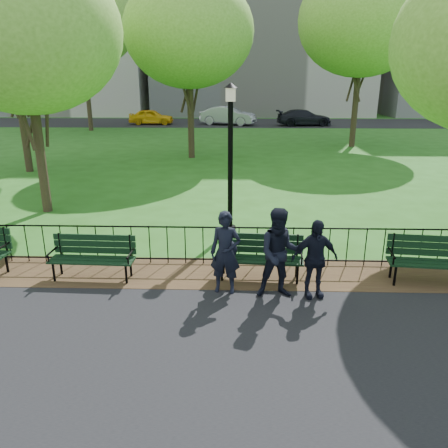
{
  "coord_description": "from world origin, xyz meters",
  "views": [
    {
      "loc": [
        -0.66,
        -7.07,
        4.0
      ],
      "look_at": [
        -0.92,
        1.5,
        1.13
      ],
      "focal_mm": 35.0,
      "sensor_mm": 36.0,
      "label": 1
    }
  ],
  "objects_px": {
    "tree_far_e": "(363,20)",
    "sedan_dark": "(304,118)",
    "person_left": "(225,253)",
    "sedan_silver": "(228,116)",
    "park_bench_left_a": "(93,252)",
    "tree_mid_w": "(8,18)",
    "tree_far_w": "(81,17)",
    "lamppost": "(230,155)",
    "park_bench_main": "(248,251)",
    "tree_far_c": "(189,31)",
    "person_right": "(314,259)",
    "taxi": "(151,117)",
    "tree_near_w": "(24,30)",
    "person_mid": "(280,254)",
    "park_bench_right_a": "(435,255)"
  },
  "relations": [
    {
      "from": "tree_far_w",
      "to": "person_left",
      "type": "xyz_separation_m",
      "value": [
        11.56,
        -27.62,
        -7.51
      ]
    },
    {
      "from": "park_bench_right_a",
      "to": "taxi",
      "type": "bearing_deg",
      "value": 116.4
    },
    {
      "from": "tree_mid_w",
      "to": "person_right",
      "type": "bearing_deg",
      "value": -46.91
    },
    {
      "from": "taxi",
      "to": "tree_near_w",
      "type": "bearing_deg",
      "value": -177.43
    },
    {
      "from": "lamppost",
      "to": "park_bench_main",
      "type": "bearing_deg",
      "value": -82.0
    },
    {
      "from": "park_bench_main",
      "to": "taxi",
      "type": "bearing_deg",
      "value": 108.24
    },
    {
      "from": "park_bench_left_a",
      "to": "person_left",
      "type": "relative_size",
      "value": 1.08
    },
    {
      "from": "park_bench_right_a",
      "to": "tree_mid_w",
      "type": "xyz_separation_m",
      "value": [
        -13.39,
        10.9,
        5.72
      ]
    },
    {
      "from": "tree_far_c",
      "to": "taxi",
      "type": "xyz_separation_m",
      "value": [
        -5.4,
        17.31,
        -5.47
      ]
    },
    {
      "from": "park_bench_left_a",
      "to": "sedan_dark",
      "type": "distance_m",
      "value": 32.57
    },
    {
      "from": "park_bench_main",
      "to": "tree_mid_w",
      "type": "bearing_deg",
      "value": 135.69
    },
    {
      "from": "person_mid",
      "to": "person_right",
      "type": "height_order",
      "value": "person_mid"
    },
    {
      "from": "person_mid",
      "to": "taxi",
      "type": "xyz_separation_m",
      "value": [
        -8.63,
        32.76,
        -0.2
      ]
    },
    {
      "from": "tree_far_w",
      "to": "sedan_silver",
      "type": "xyz_separation_m",
      "value": [
        10.93,
        4.74,
        -7.51
      ]
    },
    {
      "from": "tree_far_c",
      "to": "person_left",
      "type": "xyz_separation_m",
      "value": [
        2.2,
        -15.29,
        -5.33
      ]
    },
    {
      "from": "park_bench_left_a",
      "to": "person_left",
      "type": "xyz_separation_m",
      "value": [
        2.77,
        -0.57,
        0.26
      ]
    },
    {
      "from": "tree_near_w",
      "to": "sedan_silver",
      "type": "xyz_separation_m",
      "value": [
        5.15,
        27.03,
        -4.44
      ]
    },
    {
      "from": "park_bench_left_a",
      "to": "tree_far_e",
      "type": "relative_size",
      "value": 0.17
    },
    {
      "from": "tree_far_c",
      "to": "sedan_silver",
      "type": "distance_m",
      "value": 17.95
    },
    {
      "from": "lamppost",
      "to": "person_left",
      "type": "bearing_deg",
      "value": -90.51
    },
    {
      "from": "tree_mid_w",
      "to": "tree_far_w",
      "type": "height_order",
      "value": "tree_far_w"
    },
    {
      "from": "person_left",
      "to": "taxi",
      "type": "relative_size",
      "value": 0.41
    },
    {
      "from": "person_left",
      "to": "park_bench_left_a",
      "type": "bearing_deg",
      "value": 175.98
    },
    {
      "from": "park_bench_main",
      "to": "tree_mid_w",
      "type": "height_order",
      "value": "tree_mid_w"
    },
    {
      "from": "tree_far_e",
      "to": "taxi",
      "type": "height_order",
      "value": "tree_far_e"
    },
    {
      "from": "person_mid",
      "to": "park_bench_left_a",
      "type": "bearing_deg",
      "value": 166.25
    },
    {
      "from": "tree_mid_w",
      "to": "sedan_dark",
      "type": "height_order",
      "value": "tree_mid_w"
    },
    {
      "from": "tree_near_w",
      "to": "tree_far_e",
      "type": "xyz_separation_m",
      "value": [
        13.04,
        14.19,
        1.86
      ]
    },
    {
      "from": "park_bench_main",
      "to": "lamppost",
      "type": "height_order",
      "value": "lamppost"
    },
    {
      "from": "tree_near_w",
      "to": "tree_far_w",
      "type": "height_order",
      "value": "tree_far_w"
    },
    {
      "from": "person_left",
      "to": "sedan_silver",
      "type": "xyz_separation_m",
      "value": [
        -0.63,
        32.36,
        -0.0
      ]
    },
    {
      "from": "park_bench_left_a",
      "to": "lamppost",
      "type": "height_order",
      "value": "lamppost"
    },
    {
      "from": "lamppost",
      "to": "tree_far_e",
      "type": "xyz_separation_m",
      "value": [
        7.23,
        16.0,
        5.0
      ]
    },
    {
      "from": "park_bench_left_a",
      "to": "person_left",
      "type": "bearing_deg",
      "value": -9.56
    },
    {
      "from": "lamppost",
      "to": "tree_far_w",
      "type": "height_order",
      "value": "tree_far_w"
    },
    {
      "from": "lamppost",
      "to": "tree_far_c",
      "type": "xyz_separation_m",
      "value": [
        -2.23,
        11.77,
        4.03
      ]
    },
    {
      "from": "tree_far_w",
      "to": "tree_mid_w",
      "type": "bearing_deg",
      "value": -81.57
    },
    {
      "from": "tree_mid_w",
      "to": "person_left",
      "type": "xyz_separation_m",
      "value": [
        9.16,
        -11.44,
        -5.49
      ]
    },
    {
      "from": "tree_far_c",
      "to": "tree_far_w",
      "type": "relative_size",
      "value": 0.74
    },
    {
      "from": "tree_mid_w",
      "to": "person_mid",
      "type": "bearing_deg",
      "value": -48.72
    },
    {
      "from": "park_bench_right_a",
      "to": "tree_far_e",
      "type": "bearing_deg",
      "value": 87.06
    },
    {
      "from": "park_bench_right_a",
      "to": "tree_far_w",
      "type": "distance_m",
      "value": 32.29
    },
    {
      "from": "tree_far_e",
      "to": "sedan_dark",
      "type": "xyz_separation_m",
      "value": [
        -1.18,
        12.39,
        -6.42
      ]
    },
    {
      "from": "lamppost",
      "to": "person_right",
      "type": "distance_m",
      "value": 4.23
    },
    {
      "from": "park_bench_left_a",
      "to": "sedan_silver",
      "type": "distance_m",
      "value": 31.86
    },
    {
      "from": "lamppost",
      "to": "taxi",
      "type": "bearing_deg",
      "value": 104.71
    },
    {
      "from": "person_right",
      "to": "park_bench_right_a",
      "type": "bearing_deg",
      "value": 4.7
    },
    {
      "from": "park_bench_main",
      "to": "tree_far_c",
      "type": "height_order",
      "value": "tree_far_c"
    },
    {
      "from": "tree_far_c",
      "to": "tree_far_e",
      "type": "height_order",
      "value": "tree_far_e"
    },
    {
      "from": "tree_far_w",
      "to": "person_right",
      "type": "xyz_separation_m",
      "value": [
        13.24,
        -27.76,
        -7.56
      ]
    }
  ]
}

